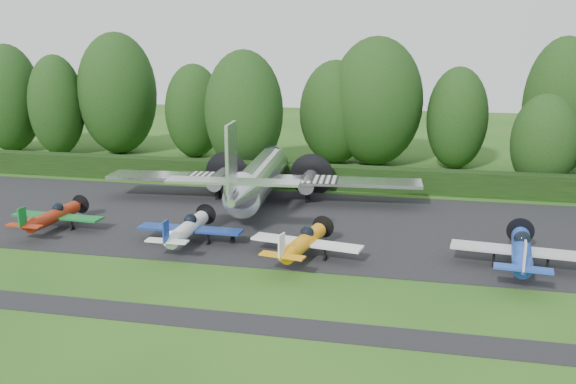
% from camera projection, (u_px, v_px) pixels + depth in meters
% --- Properties ---
extents(ground, '(160.00, 160.00, 0.00)m').
position_uv_depth(ground, '(274.00, 276.00, 35.28)').
color(ground, '#204914').
rests_on(ground, ground).
extents(apron, '(70.00, 18.00, 0.01)m').
position_uv_depth(apron, '(308.00, 225.00, 44.76)').
color(apron, black).
rests_on(apron, ground).
extents(taxiway_verge, '(70.00, 2.00, 0.00)m').
position_uv_depth(taxiway_verge, '(244.00, 323.00, 29.59)').
color(taxiway_verge, black).
rests_on(taxiway_verge, ground).
extents(hedgerow, '(90.00, 1.60, 2.00)m').
position_uv_depth(hedgerow, '(331.00, 188.00, 55.19)').
color(hedgerow, black).
rests_on(hedgerow, ground).
extents(transport_plane, '(24.87, 19.07, 7.97)m').
position_uv_depth(transport_plane, '(258.00, 178.00, 49.02)').
color(transport_plane, silver).
rests_on(transport_plane, ground).
extents(light_plane_red, '(6.45, 6.78, 2.48)m').
position_uv_depth(light_plane_red, '(54.00, 216.00, 43.22)').
color(light_plane_red, maroon).
rests_on(light_plane_red, ground).
extents(light_plane_white, '(6.77, 7.11, 2.60)m').
position_uv_depth(light_plane_white, '(187.00, 229.00, 40.25)').
color(light_plane_white, white).
rests_on(light_plane_white, ground).
extents(light_plane_orange, '(6.77, 7.12, 2.60)m').
position_uv_depth(light_plane_orange, '(304.00, 242.00, 37.65)').
color(light_plane_orange, orange).
rests_on(light_plane_orange, ground).
extents(light_plane_blue, '(7.73, 8.13, 2.97)m').
position_uv_depth(light_plane_blue, '(521.00, 250.00, 35.73)').
color(light_plane_blue, '#1D42AF').
rests_on(light_plane_blue, ground).
extents(tree_0, '(9.20, 9.20, 12.76)m').
position_uv_depth(tree_0, '(376.00, 102.00, 63.69)').
color(tree_0, black).
rests_on(tree_0, ground).
extents(tree_1, '(7.05, 7.05, 11.90)m').
position_uv_depth(tree_1, '(9.00, 98.00, 71.04)').
color(tree_1, black).
rests_on(tree_1, ground).
extents(tree_2, '(6.15, 6.15, 9.91)m').
position_uv_depth(tree_2, '(194.00, 111.00, 68.03)').
color(tree_2, black).
rests_on(tree_2, ground).
extents(tree_4, '(8.50, 8.50, 13.16)m').
position_uv_depth(tree_4, '(117.00, 94.00, 69.88)').
color(tree_4, black).
rests_on(tree_4, ground).
extents(tree_5, '(5.90, 5.90, 10.82)m').
position_uv_depth(tree_5, '(56.00, 105.00, 69.19)').
color(tree_5, black).
rests_on(tree_5, ground).
extents(tree_7, '(5.87, 5.87, 9.93)m').
position_uv_depth(tree_7, '(457.00, 118.00, 62.18)').
color(tree_7, black).
rests_on(tree_7, ground).
extents(tree_9, '(7.43, 7.43, 11.57)m').
position_uv_depth(tree_9, '(244.00, 112.00, 60.56)').
color(tree_9, black).
rests_on(tree_9, ground).
extents(tree_10, '(7.28, 7.28, 10.44)m').
position_uv_depth(tree_10, '(335.00, 112.00, 64.82)').
color(tree_10, black).
rests_on(tree_10, ground).
extents(tree_11, '(7.06, 7.06, 12.80)m').
position_uv_depth(tree_11, '(562.00, 107.00, 59.05)').
color(tree_11, black).
rests_on(tree_11, ground).
extents(tree_13, '(5.48, 5.48, 8.16)m').
position_uv_depth(tree_13, '(544.00, 142.00, 53.89)').
color(tree_13, black).
rests_on(tree_13, ground).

